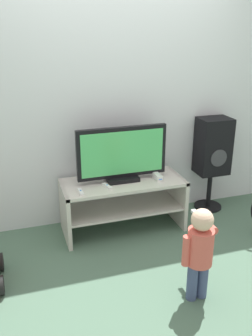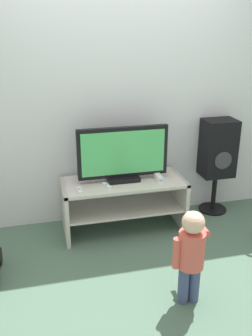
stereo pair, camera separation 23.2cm
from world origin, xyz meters
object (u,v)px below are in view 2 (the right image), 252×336
at_px(remote_secondary, 107,186).
at_px(child, 191,250).
at_px(game_console, 158,177).
at_px(remote_primary, 80,190).
at_px(speaker_tower, 218,151).
at_px(television, 123,155).

height_order(remote_secondary, child, child).
relative_size(game_console, remote_primary, 1.33).
bearing_deg(remote_primary, speaker_tower, 11.22).
relative_size(television, child, 1.17).
bearing_deg(television, child, -79.09).
height_order(television, remote_secondary, television).
distance_m(game_console, remote_primary, 0.78).
bearing_deg(remote_primary, remote_secondary, 10.56).
distance_m(game_console, remote_secondary, 0.52).
distance_m(television, child, 1.22).
distance_m(remote_secondary, child, 1.11).
xyz_separation_m(television, remote_primary, (-0.44, -0.17, -0.25)).
bearing_deg(remote_primary, game_console, 7.20).
distance_m(game_console, child, 1.09).
bearing_deg(television, game_console, -11.87).
bearing_deg(remote_secondary, television, 33.34).
xyz_separation_m(remote_secondary, speaker_tower, (1.22, 0.25, 0.16)).
distance_m(television, speaker_tower, 1.06).
xyz_separation_m(remote_primary, remote_secondary, (0.26, 0.05, 0.00)).
relative_size(game_console, remote_secondary, 1.29).
bearing_deg(speaker_tower, remote_primary, -168.78).
relative_size(television, game_console, 4.97).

